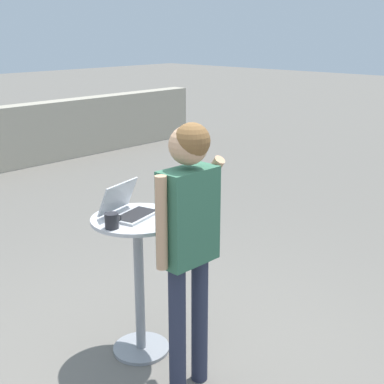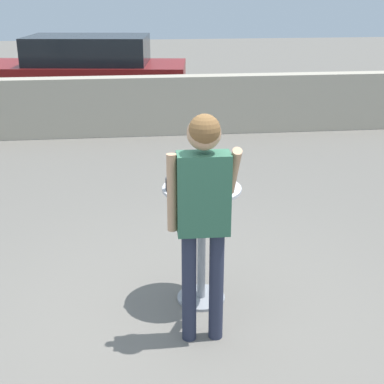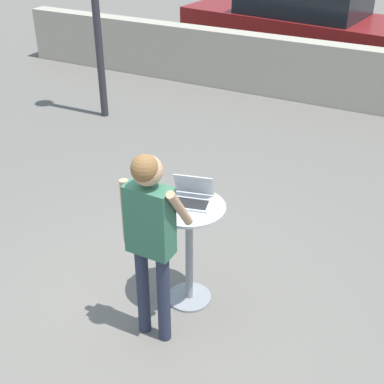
{
  "view_description": "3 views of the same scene",
  "coord_description": "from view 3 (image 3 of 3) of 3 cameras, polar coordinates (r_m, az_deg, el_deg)",
  "views": [
    {
      "loc": [
        -2.11,
        -2.27,
        2.29
      ],
      "look_at": [
        0.38,
        0.04,
        1.25
      ],
      "focal_mm": 50.0,
      "sensor_mm": 36.0,
      "label": 1
    },
    {
      "loc": [
        -0.37,
        -3.64,
        2.56
      ],
      "look_at": [
        0.08,
        0.3,
        1.03
      ],
      "focal_mm": 50.0,
      "sensor_mm": 36.0,
      "label": 2
    },
    {
      "loc": [
        1.97,
        -3.1,
        3.5
      ],
      "look_at": [
        0.2,
        0.36,
        1.2
      ],
      "focal_mm": 50.0,
      "sensor_mm": 36.0,
      "label": 3
    }
  ],
  "objects": [
    {
      "name": "ground_plane",
      "position": [
        5.07,
        -3.98,
        -13.07
      ],
      "size": [
        50.0,
        50.0,
        0.0
      ],
      "primitive_type": "plane",
      "color": "slate"
    },
    {
      "name": "pavement_kerb",
      "position": [
        9.81,
        14.47,
        12.05
      ],
      "size": [
        12.9,
        0.35,
        1.06
      ],
      "color": "#B2A893",
      "rests_on": "ground_plane"
    },
    {
      "name": "cafe_table",
      "position": [
        4.82,
        -0.3,
        -5.21
      ],
      "size": [
        0.64,
        0.64,
        1.05
      ],
      "color": "gray",
      "rests_on": "ground_plane"
    },
    {
      "name": "laptop",
      "position": [
        4.64,
        -0.05,
        -0.45
      ],
      "size": [
        0.41,
        0.37,
        0.23
      ],
      "color": "#B7BABF",
      "rests_on": "cafe_table"
    },
    {
      "name": "coffee_mug",
      "position": [
        4.66,
        -3.25,
        -0.45
      ],
      "size": [
        0.13,
        0.09,
        0.1
      ],
      "color": "#232328",
      "rests_on": "cafe_table"
    },
    {
      "name": "standing_person",
      "position": [
        4.19,
        -4.52,
        -3.74
      ],
      "size": [
        0.52,
        0.38,
        1.78
      ],
      "color": "#282D42",
      "rests_on": "ground_plane"
    },
    {
      "name": "parked_car_near_street",
      "position": [
        12.15,
        10.77,
        17.33
      ],
      "size": [
        4.76,
        2.35,
        1.59
      ],
      "color": "maroon",
      "rests_on": "ground_plane"
    }
  ]
}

